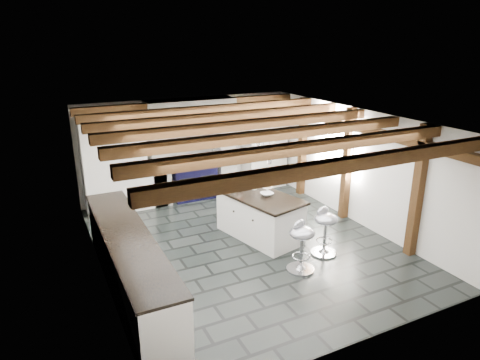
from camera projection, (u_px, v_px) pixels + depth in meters
name	position (u px, v px, depth m)	size (l,w,h in m)	color
ground	(245.00, 244.00, 7.84)	(6.00, 6.00, 0.00)	black
room_shell	(185.00, 172.00, 8.45)	(6.00, 6.03, 6.00)	silver
range_cooker	(193.00, 178.00, 9.97)	(1.00, 0.63, 0.99)	black
kitchen_island	(260.00, 215.00, 8.01)	(1.25, 1.84, 1.11)	white
bar_stool_near	(325.00, 226.00, 7.33)	(0.50, 0.50, 0.84)	silver
bar_stool_far	(301.00, 241.00, 6.80)	(0.55, 0.55, 0.85)	silver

